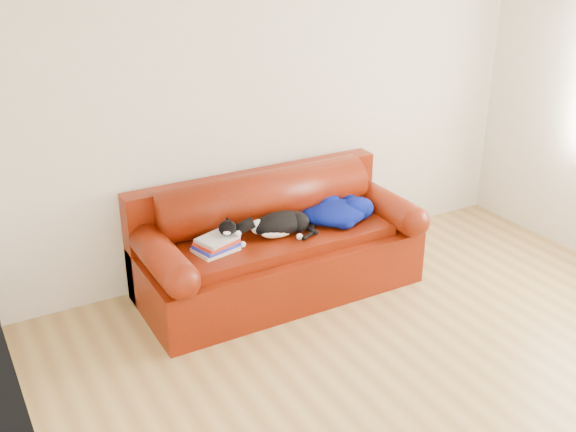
# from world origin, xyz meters

# --- Properties ---
(ground) EXTENTS (4.50, 4.50, 0.00)m
(ground) POSITION_xyz_m (0.00, 0.00, 0.00)
(ground) COLOR olive
(ground) RESTS_ON ground
(room_shell) EXTENTS (4.52, 4.02, 2.61)m
(room_shell) POSITION_xyz_m (0.12, 0.02, 1.67)
(room_shell) COLOR beige
(room_shell) RESTS_ON ground
(sofa_base) EXTENTS (2.10, 0.90, 0.50)m
(sofa_base) POSITION_xyz_m (-0.29, 1.49, 0.24)
(sofa_base) COLOR #410702
(sofa_base) RESTS_ON ground
(sofa_back) EXTENTS (2.10, 1.01, 0.88)m
(sofa_back) POSITION_xyz_m (-0.29, 1.74, 0.54)
(sofa_back) COLOR #410702
(sofa_back) RESTS_ON ground
(book_stack) EXTENTS (0.32, 0.28, 0.10)m
(book_stack) POSITION_xyz_m (-0.83, 1.43, 0.55)
(book_stack) COLOR beige
(book_stack) RESTS_ON sofa_base
(cat) EXTENTS (0.58, 0.35, 0.22)m
(cat) POSITION_xyz_m (-0.32, 1.43, 0.58)
(cat) COLOR black
(cat) RESTS_ON sofa_base
(blanket) EXTENTS (0.61, 0.49, 0.17)m
(blanket) POSITION_xyz_m (0.20, 1.45, 0.57)
(blanket) COLOR #020D46
(blanket) RESTS_ON sofa_base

